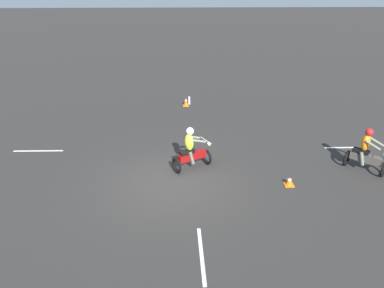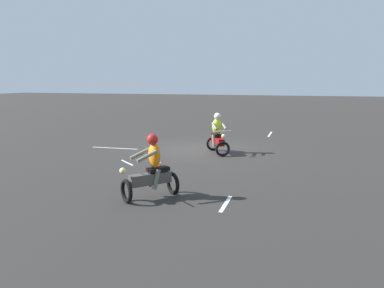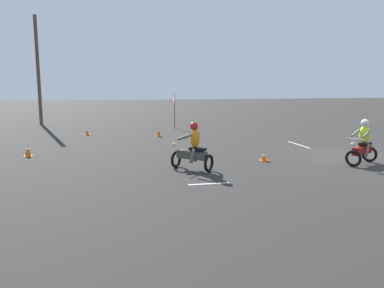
% 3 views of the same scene
% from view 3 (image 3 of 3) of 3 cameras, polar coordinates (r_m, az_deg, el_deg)
% --- Properties ---
extents(ground_plane, '(120.00, 120.00, 0.00)m').
position_cam_3_polar(ground_plane, '(16.43, 24.30, -1.95)').
color(ground_plane, '#2D2B28').
extents(motorcycle_rider_foreground, '(1.22, 1.51, 1.66)m').
position_cam_3_polar(motorcycle_rider_foreground, '(15.08, 24.58, -0.09)').
color(motorcycle_rider_foreground, black).
rests_on(motorcycle_rider_foreground, ground).
extents(motorcycle_rider_background, '(1.37, 1.45, 1.66)m').
position_cam_3_polar(motorcycle_rider_background, '(12.77, 0.14, -0.78)').
color(motorcycle_rider_background, black).
rests_on(motorcycle_rider_background, ground).
extents(stop_sign, '(0.70, 0.08, 2.30)m').
position_cam_3_polar(stop_sign, '(24.78, -2.73, 6.10)').
color(stop_sign, slate).
rests_on(stop_sign, ground).
extents(traffic_cone_near_left, '(0.32, 0.32, 0.42)m').
position_cam_3_polar(traffic_cone_near_left, '(22.88, 0.67, 2.27)').
color(traffic_cone_near_left, orange).
rests_on(traffic_cone_near_left, ground).
extents(traffic_cone_near_right, '(0.32, 0.32, 0.46)m').
position_cam_3_polar(traffic_cone_near_right, '(21.20, -5.08, 1.74)').
color(traffic_cone_near_right, orange).
rests_on(traffic_cone_near_right, ground).
extents(traffic_cone_mid_center, '(0.32, 0.32, 0.46)m').
position_cam_3_polar(traffic_cone_mid_center, '(16.67, -23.74, -0.98)').
color(traffic_cone_mid_center, orange).
rests_on(traffic_cone_mid_center, ground).
extents(traffic_cone_mid_left, '(0.32, 0.32, 0.32)m').
position_cam_3_polar(traffic_cone_mid_left, '(14.65, 10.88, -1.96)').
color(traffic_cone_mid_left, orange).
rests_on(traffic_cone_mid_left, ground).
extents(traffic_cone_far_right, '(0.32, 0.32, 0.38)m').
position_cam_3_polar(traffic_cone_far_right, '(22.57, -15.71, 1.78)').
color(traffic_cone_far_right, orange).
rests_on(traffic_cone_far_right, ground).
extents(lane_stripe_e, '(2.17, 0.15, 0.01)m').
position_cam_3_polar(lane_stripe_e, '(18.99, 15.93, -0.09)').
color(lane_stripe_e, silver).
rests_on(lane_stripe_e, ground).
extents(lane_stripe_n, '(0.10, 1.25, 0.01)m').
position_cam_3_polar(lane_stripe_n, '(11.15, 2.62, -6.06)').
color(lane_stripe_n, silver).
rests_on(lane_stripe_n, ground).
extents(utility_pole_near, '(0.24, 0.24, 7.74)m').
position_cam_3_polar(utility_pole_near, '(29.39, -22.40, 10.27)').
color(utility_pole_near, brown).
rests_on(utility_pole_near, ground).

